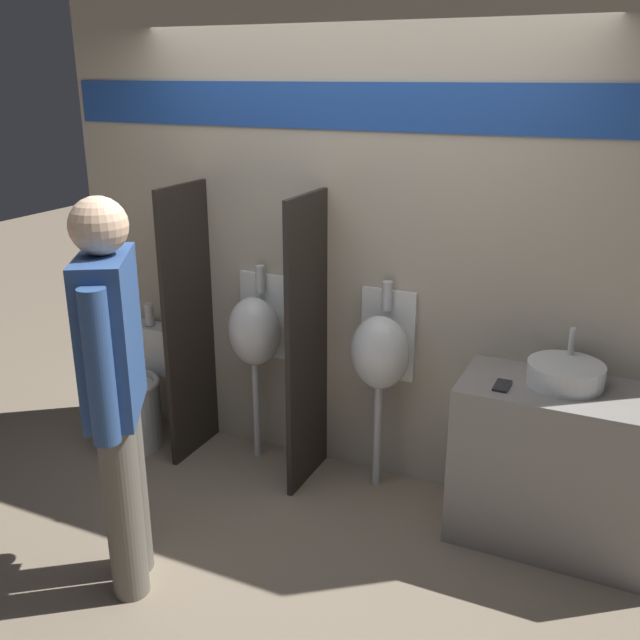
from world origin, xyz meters
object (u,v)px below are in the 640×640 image
object	(u,v)px
sink_basin	(566,374)
toilet	(135,398)
cell_phone	(502,386)
person_in_vest	(115,385)
urinal_near_counter	(255,332)
urinal_far	(380,353)

from	to	relation	value
sink_basin	toilet	xyz separation A→B (m)	(-2.54, -0.11, -0.59)
cell_phone	person_in_vest	world-z (taller)	person_in_vest
sink_basin	urinal_near_counter	xyz separation A→B (m)	(-1.76, 0.08, -0.08)
urinal_far	person_in_vest	world-z (taller)	person_in_vest
urinal_far	sink_basin	bearing A→B (deg)	-4.44
sink_basin	urinal_near_counter	bearing A→B (deg)	177.55
cell_phone	person_in_vest	xyz separation A→B (m)	(-1.44, -1.04, 0.15)
toilet	person_in_vest	distance (m)	1.53
toilet	person_in_vest	xyz separation A→B (m)	(0.84, -1.08, 0.69)
sink_basin	cell_phone	size ratio (longest dim) A/B	2.59
person_in_vest	urinal_near_counter	bearing A→B (deg)	-29.28
sink_basin	urinal_near_counter	distance (m)	1.76
cell_phone	urinal_far	xyz separation A→B (m)	(-0.70, 0.23, -0.03)
sink_basin	urinal_far	distance (m)	0.97
sink_basin	cell_phone	bearing A→B (deg)	-149.75
cell_phone	sink_basin	bearing A→B (deg)	30.25
urinal_far	urinal_near_counter	bearing A→B (deg)	180.00
urinal_near_counter	toilet	bearing A→B (deg)	-166.49
urinal_near_counter	urinal_far	size ratio (longest dim) A/B	1.00
sink_basin	toilet	distance (m)	2.61
cell_phone	urinal_far	size ratio (longest dim) A/B	0.12
toilet	person_in_vest	bearing A→B (deg)	-52.16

